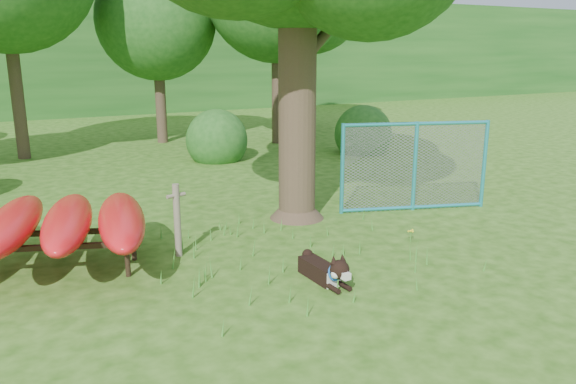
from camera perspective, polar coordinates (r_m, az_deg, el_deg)
name	(u,v)px	position (r m, az deg, el deg)	size (l,w,h in m)	color
ground	(315,281)	(8.04, 2.80, -8.97)	(80.00, 80.00, 0.00)	#255110
wooden_post	(177,218)	(8.91, -11.19, -2.65)	(0.32, 0.14, 1.17)	#675D4D
kayak_rack	(41,223)	(8.82, -23.84, -2.91)	(3.42, 3.69, 0.98)	black
husky_dog	(326,271)	(7.91, 3.91, -7.96)	(0.31, 1.16, 0.52)	black
fence_section	(415,166)	(11.51, 12.76, 2.55)	(2.94, 1.04, 3.00)	#289EBC
wildflower_clump	(411,232)	(9.71, 12.38, -3.99)	(0.10, 0.10, 0.23)	#42892D
bg_tree_c	(156,20)	(20.06, -13.25, 16.61)	(4.00, 4.00, 6.12)	#3A2B1F
shrub_right	(362,153)	(17.93, 7.57, 3.98)	(1.80, 1.80, 1.80)	#1D531A
shrub_mid	(217,160)	(16.69, -7.18, 3.23)	(1.80, 1.80, 1.80)	#1D531A
wooded_hillside	(58,52)	(34.54, -22.34, 12.98)	(80.00, 12.00, 6.00)	#1D531A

